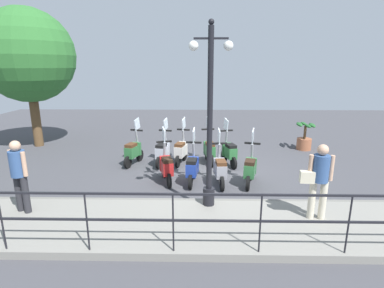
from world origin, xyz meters
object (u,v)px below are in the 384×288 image
at_px(potted_palm, 304,139).
at_px(scooter_near_1, 220,169).
at_px(scooter_far_1, 209,150).
at_px(scooter_far_4, 133,151).
at_px(pedestrian_distant, 19,171).
at_px(scooter_near_0, 250,168).
at_px(scooter_far_3, 163,151).
at_px(lamp_post_near, 210,130).
at_px(tree_large, 27,56).
at_px(scooter_far_0, 229,151).
at_px(pedestrian_with_bag, 319,176).
at_px(scooter_near_3, 166,166).
at_px(scooter_near_2, 192,167).
at_px(scooter_far_2, 181,150).

relative_size(potted_palm, scooter_near_1, 0.69).
bearing_deg(scooter_far_1, scooter_far_4, 84.95).
xyz_separation_m(pedestrian_distant, scooter_near_0, (1.98, -5.23, -0.60)).
distance_m(potted_palm, scooter_far_3, 5.75).
bearing_deg(lamp_post_near, scooter_far_4, 36.36).
relative_size(tree_large, scooter_far_0, 3.52).
xyz_separation_m(pedestrian_with_bag, scooter_far_0, (3.86, 1.40, -0.60)).
bearing_deg(lamp_post_near, scooter_far_3, 23.61).
height_order(lamp_post_near, potted_palm, lamp_post_near).
xyz_separation_m(lamp_post_near, tree_large, (5.65, 6.88, 1.70)).
bearing_deg(scooter_far_4, potted_palm, -55.53).
height_order(potted_palm, scooter_near_3, scooter_near_3).
relative_size(scooter_near_2, scooter_far_1, 1.00).
height_order(scooter_far_0, scooter_far_3, same).
bearing_deg(scooter_near_1, scooter_far_4, 53.40).
bearing_deg(scooter_far_3, scooter_far_2, -62.47).
distance_m(scooter_near_0, scooter_far_0, 1.75).
height_order(tree_large, scooter_far_4, tree_large).
bearing_deg(scooter_near_2, potted_palm, -43.61).
xyz_separation_m(scooter_far_1, scooter_far_3, (-0.23, 1.55, 0.00)).
distance_m(scooter_near_1, scooter_far_2, 2.20).
height_order(pedestrian_distant, scooter_far_0, pedestrian_distant).
bearing_deg(scooter_near_2, pedestrian_with_bag, -124.27).
xyz_separation_m(scooter_near_3, scooter_far_3, (1.53, 0.27, 0.00)).
height_order(scooter_near_1, scooter_far_4, same).
bearing_deg(scooter_far_3, scooter_far_4, 102.00).
bearing_deg(scooter_far_0, scooter_near_0, 177.11).
relative_size(pedestrian_distant, scooter_near_2, 1.03).
height_order(pedestrian_with_bag, scooter_near_3, pedestrian_with_bag).
distance_m(pedestrian_distant, scooter_near_2, 4.20).
distance_m(tree_large, scooter_far_4, 5.96).
height_order(scooter_near_1, scooter_near_3, same).
bearing_deg(scooter_far_3, scooter_far_0, -75.79).
xyz_separation_m(scooter_near_3, scooter_far_2, (1.68, -0.33, 0.00)).
bearing_deg(scooter_far_2, scooter_near_0, -118.68).
bearing_deg(scooter_near_1, potted_palm, -48.11).
distance_m(scooter_near_0, scooter_far_2, 2.72).
bearing_deg(potted_palm, scooter_far_0, 122.48).
distance_m(scooter_near_0, scooter_far_1, 2.18).
height_order(scooter_near_1, scooter_near_2, same).
relative_size(pedestrian_with_bag, scooter_far_2, 1.03).
distance_m(potted_palm, scooter_near_3, 6.23).
height_order(pedestrian_distant, scooter_near_0, pedestrian_distant).
bearing_deg(lamp_post_near, potted_palm, -36.90).
xyz_separation_m(pedestrian_distant, scooter_far_1, (3.89, -4.16, -0.60)).
bearing_deg(scooter_far_4, scooter_far_0, -73.26).
relative_size(lamp_post_near, scooter_far_2, 2.58).
height_order(potted_palm, scooter_near_1, scooter_near_1).
height_order(tree_large, scooter_near_2, tree_large).
bearing_deg(scooter_far_2, pedestrian_with_bag, -129.52).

